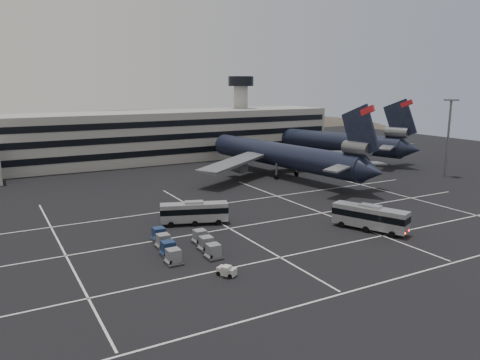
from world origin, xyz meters
name	(u,v)px	position (x,y,z in m)	size (l,w,h in m)	color
ground	(276,230)	(0.00, 0.00, 0.00)	(260.00, 260.00, 0.00)	black
lane_markings	(279,227)	(0.95, 0.72, 0.01)	(90.00, 55.62, 0.01)	silver
terminal	(126,138)	(-2.95, 71.14, 6.93)	(125.00, 26.00, 24.00)	gray
hills	(115,154)	(17.99, 170.00, -12.07)	(352.00, 180.00, 44.00)	#38332B
lightpole_right	(449,127)	(58.00, 15.00, 11.82)	(2.40, 2.40, 18.28)	slate
trijet_main	(283,155)	(23.90, 33.72, 5.25)	(47.05, 57.65, 18.08)	black
trijet_far	(326,140)	(50.53, 50.24, 5.43)	(26.20, 56.27, 18.08)	black
bus_near	(370,217)	(12.09, -7.21, 2.21)	(6.91, 11.54, 4.03)	gray
bus_far	(194,212)	(-9.83, 8.66, 2.05)	(10.85, 5.90, 3.75)	gray
tug_a	(158,237)	(-17.49, 3.97, 0.57)	(1.78, 2.26, 1.28)	beige
tug_b	(227,271)	(-14.62, -11.82, 0.61)	(2.23, 2.48, 1.37)	beige
uld_cluster	(183,244)	(-15.99, -1.71, 0.93)	(8.28, 12.48, 1.91)	#2D2D30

